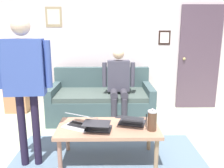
{
  "coord_description": "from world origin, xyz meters",
  "views": [
    {
      "loc": [
        0.08,
        2.45,
        1.55
      ],
      "look_at": [
        0.04,
        -0.81,
        0.8
      ],
      "focal_mm": 36.88,
      "sensor_mm": 36.0,
      "label": 1
    }
  ],
  "objects_px": {
    "coffee_table": "(108,130)",
    "flower_vase": "(14,58)",
    "laptop_center": "(131,121)",
    "side_shelf": "(17,90)",
    "person_seated": "(119,81)",
    "laptop_right": "(80,122)",
    "french_press": "(152,120)",
    "laptop_left": "(98,127)",
    "couch": "(101,101)",
    "interior_door": "(199,58)",
    "person_standing": "(25,74)"
  },
  "relations": [
    {
      "from": "laptop_center",
      "to": "laptop_left",
      "type": "bearing_deg",
      "value": 22.68
    },
    {
      "from": "couch",
      "to": "french_press",
      "type": "relative_size",
      "value": 6.83
    },
    {
      "from": "coffee_table",
      "to": "laptop_center",
      "type": "bearing_deg",
      "value": -167.92
    },
    {
      "from": "person_standing",
      "to": "coffee_table",
      "type": "bearing_deg",
      "value": -175.09
    },
    {
      "from": "person_standing",
      "to": "couch",
      "type": "bearing_deg",
      "value": -117.28
    },
    {
      "from": "couch",
      "to": "side_shelf",
      "type": "relative_size",
      "value": 2.11
    },
    {
      "from": "person_standing",
      "to": "french_press",
      "type": "bearing_deg",
      "value": 178.6
    },
    {
      "from": "interior_door",
      "to": "coffee_table",
      "type": "relative_size",
      "value": 1.7
    },
    {
      "from": "coffee_table",
      "to": "person_seated",
      "type": "bearing_deg",
      "value": -98.09
    },
    {
      "from": "laptop_right",
      "to": "side_shelf",
      "type": "xyz_separation_m",
      "value": [
        1.44,
        -1.78,
        -0.06
      ]
    },
    {
      "from": "laptop_right",
      "to": "french_press",
      "type": "height_order",
      "value": "french_press"
    },
    {
      "from": "coffee_table",
      "to": "flower_vase",
      "type": "bearing_deg",
      "value": -45.28
    },
    {
      "from": "coffee_table",
      "to": "laptop_right",
      "type": "xyz_separation_m",
      "value": [
        0.34,
        -0.02,
        0.09
      ]
    },
    {
      "from": "couch",
      "to": "person_standing",
      "type": "distance_m",
      "value": 1.89
    },
    {
      "from": "coffee_table",
      "to": "person_standing",
      "type": "bearing_deg",
      "value": 4.91
    },
    {
      "from": "coffee_table",
      "to": "flower_vase",
      "type": "height_order",
      "value": "flower_vase"
    },
    {
      "from": "laptop_right",
      "to": "side_shelf",
      "type": "relative_size",
      "value": 0.51
    },
    {
      "from": "couch",
      "to": "side_shelf",
      "type": "distance_m",
      "value": 1.7
    },
    {
      "from": "laptop_right",
      "to": "french_press",
      "type": "xyz_separation_m",
      "value": [
        -0.85,
        0.14,
        0.07
      ]
    },
    {
      "from": "coffee_table",
      "to": "laptop_left",
      "type": "height_order",
      "value": "laptop_left"
    },
    {
      "from": "laptop_center",
      "to": "laptop_right",
      "type": "distance_m",
      "value": 0.63
    },
    {
      "from": "interior_door",
      "to": "side_shelf",
      "type": "distance_m",
      "value": 3.65
    },
    {
      "from": "laptop_left",
      "to": "french_press",
      "type": "xyz_separation_m",
      "value": [
        -0.62,
        0.01,
        0.07
      ]
    },
    {
      "from": "laptop_right",
      "to": "interior_door",
      "type": "bearing_deg",
      "value": -137.56
    },
    {
      "from": "interior_door",
      "to": "french_press",
      "type": "bearing_deg",
      "value": 58.11
    },
    {
      "from": "laptop_left",
      "to": "person_seated",
      "type": "height_order",
      "value": "person_seated"
    },
    {
      "from": "interior_door",
      "to": "laptop_left",
      "type": "bearing_deg",
      "value": 47.43
    },
    {
      "from": "coffee_table",
      "to": "laptop_left",
      "type": "bearing_deg",
      "value": 42.1
    },
    {
      "from": "person_standing",
      "to": "person_seated",
      "type": "height_order",
      "value": "person_standing"
    },
    {
      "from": "laptop_center",
      "to": "person_seated",
      "type": "height_order",
      "value": "person_seated"
    },
    {
      "from": "person_seated",
      "to": "person_standing",
      "type": "bearing_deg",
      "value": 50.09
    },
    {
      "from": "couch",
      "to": "flower_vase",
      "type": "relative_size",
      "value": 3.8
    },
    {
      "from": "couch",
      "to": "person_seated",
      "type": "distance_m",
      "value": 0.57
    },
    {
      "from": "laptop_center",
      "to": "side_shelf",
      "type": "relative_size",
      "value": 0.51
    },
    {
      "from": "laptop_right",
      "to": "person_standing",
      "type": "xyz_separation_m",
      "value": [
        0.57,
        0.1,
        0.61
      ]
    },
    {
      "from": "interior_door",
      "to": "french_press",
      "type": "relative_size",
      "value": 7.77
    },
    {
      "from": "laptop_left",
      "to": "laptop_right",
      "type": "relative_size",
      "value": 0.82
    },
    {
      "from": "person_seated",
      "to": "flower_vase",
      "type": "bearing_deg",
      "value": -16.5
    },
    {
      "from": "interior_door",
      "to": "side_shelf",
      "type": "relative_size",
      "value": 2.4
    },
    {
      "from": "couch",
      "to": "coffee_table",
      "type": "relative_size",
      "value": 1.49
    },
    {
      "from": "interior_door",
      "to": "laptop_right",
      "type": "xyz_separation_m",
      "value": [
        2.16,
        1.97,
        -0.54
      ]
    },
    {
      "from": "interior_door",
      "to": "flower_vase",
      "type": "relative_size",
      "value": 4.33
    },
    {
      "from": "interior_door",
      "to": "laptop_center",
      "type": "height_order",
      "value": "interior_door"
    },
    {
      "from": "side_shelf",
      "to": "person_standing",
      "type": "bearing_deg",
      "value": 114.88
    },
    {
      "from": "laptop_right",
      "to": "side_shelf",
      "type": "height_order",
      "value": "side_shelf"
    },
    {
      "from": "laptop_left",
      "to": "flower_vase",
      "type": "relative_size",
      "value": 0.75
    },
    {
      "from": "couch",
      "to": "flower_vase",
      "type": "bearing_deg",
      "value": -12.0
    },
    {
      "from": "laptop_left",
      "to": "person_seated",
      "type": "xyz_separation_m",
      "value": [
        -0.29,
        -1.33,
        0.24
      ]
    },
    {
      "from": "laptop_center",
      "to": "person_seated",
      "type": "relative_size",
      "value": 0.34
    },
    {
      "from": "laptop_left",
      "to": "person_standing",
      "type": "distance_m",
      "value": 1.0
    }
  ]
}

